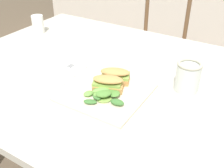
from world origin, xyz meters
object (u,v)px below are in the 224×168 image
Objects in this scene: mason_jar_iced_tea at (188,78)px; cup_extra_side at (38,24)px; sandwich_half_back at (115,75)px; sandwich_half_front at (108,83)px; fork_on_napkin at (63,72)px; chair_wooden_far at (158,41)px; dining_table at (109,94)px; plate_lunch at (106,92)px.

mason_jar_iced_tea is 1.17× the size of cup_extra_side.
sandwich_half_front is at bearing -81.83° from sandwich_half_back.
sandwich_half_front is 0.66× the size of fork_on_napkin.
fork_on_napkin is at bearing 175.65° from sandwich_half_front.
chair_wooden_far is 7.11× the size of sandwich_half_front.
fork_on_napkin is at bearing -146.74° from dining_table.
cup_extra_side is at bearing 159.27° from sandwich_half_back.
mason_jar_iced_tea is at bearing -8.79° from cup_extra_side.
fork_on_napkin is 1.92× the size of cup_extra_side.
fork_on_napkin is 1.64× the size of mason_jar_iced_tea.
fork_on_napkin is at bearing -169.18° from sandwich_half_back.
mason_jar_iced_tea is (0.31, 0.04, 0.16)m from dining_table.
sandwich_half_front is (-0.00, 0.01, 0.03)m from plate_lunch.
dining_table is 11.36× the size of sandwich_half_front.
sandwich_half_front is at bearing -145.50° from mason_jar_iced_tea.
cup_extra_side is (-0.88, 0.14, -0.00)m from mason_jar_iced_tea.
plate_lunch is 2.93× the size of cup_extra_side.
sandwich_half_back is 0.27m from mason_jar_iced_tea.
fork_on_napkin is at bearing 172.31° from plate_lunch.
plate_lunch reaches higher than dining_table.
dining_table is at bearing -172.16° from mason_jar_iced_tea.
sandwich_half_front is 1.08× the size of mason_jar_iced_tea.
plate_lunch is at bearing -143.30° from mason_jar_iced_tea.
fork_on_napkin is (-0.23, 0.03, 0.00)m from plate_lunch.
sandwich_half_back is at bearing 10.82° from fork_on_napkin.
mason_jar_iced_tea is (0.47, 0.15, 0.05)m from fork_on_napkin.
sandwich_half_front is (0.07, -0.12, 0.14)m from dining_table.
mason_jar_iced_tea is at bearing 36.70° from plate_lunch.
mason_jar_iced_tea is at bearing 7.84° from dining_table.
chair_wooden_far is 3.06× the size of plate_lunch.
chair_wooden_far is 8.97× the size of cup_extra_side.
dining_table is 0.20m from sandwich_half_front.
sandwich_half_front is at bearing -25.02° from cup_extra_side.
plate_lunch is 2.32× the size of sandwich_half_front.
sandwich_half_front is 0.23m from fork_on_napkin.
sandwich_half_back is 0.23m from fork_on_napkin.
dining_table is 0.22m from fork_on_napkin.
plate_lunch is 0.23m from fork_on_napkin.
cup_extra_side is at bearing 162.55° from dining_table.
sandwich_half_front reaches higher than plate_lunch.
dining_table is at bearing 118.59° from plate_lunch.
chair_wooden_far is at bearing 67.83° from cup_extra_side.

